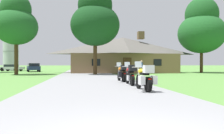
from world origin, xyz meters
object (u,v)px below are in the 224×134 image
at_px(bystander_blue_shirt_near_lodge, 142,67).
at_px(metal_silo_distant, 11,50).
at_px(tree_left_near, 16,22).
at_px(parked_navy_suv_far_left, 33,67).
at_px(tree_right_of_lodge, 202,28).
at_px(tree_by_lodge_front, 95,19).
at_px(motorcycle_red_second_in_row, 130,75).
at_px(motorcycle_orange_farthest_in_row, 122,73).
at_px(parked_silver_sedan_far_left, 11,68).
at_px(motorcycle_yellow_nearest_to_camera, 145,78).

xyz_separation_m(bystander_blue_shirt_near_lodge, metal_silo_distant, (-21.01, 22.99, 3.25)).
xyz_separation_m(tree_left_near, parked_navy_suv_far_left, (-0.20, 11.01, -5.50)).
distance_m(tree_right_of_lodge, metal_silo_distant, 35.99).
bearing_deg(tree_right_of_lodge, metal_silo_distant, 151.20).
bearing_deg(bystander_blue_shirt_near_lodge, tree_by_lodge_front, 99.05).
distance_m(tree_by_lodge_front, tree_right_of_lodge, 16.53).
bearing_deg(metal_silo_distant, motorcycle_red_second_in_row, -65.21).
xyz_separation_m(tree_left_near, metal_silo_distant, (-6.45, 20.48, -2.10)).
relative_size(motorcycle_orange_farthest_in_row, parked_navy_suv_far_left, 0.42).
height_order(metal_silo_distant, parked_silver_sedan_far_left, metal_silo_distant).
relative_size(motorcycle_yellow_nearest_to_camera, bystander_blue_shirt_near_lodge, 1.25).
relative_size(motorcycle_orange_farthest_in_row, bystander_blue_shirt_near_lodge, 1.25).
distance_m(motorcycle_yellow_nearest_to_camera, tree_by_lodge_front, 18.24).
bearing_deg(motorcycle_red_second_in_row, motorcycle_orange_farthest_in_row, 90.96).
bearing_deg(metal_silo_distant, motorcycle_orange_farthest_in_row, -63.62).
relative_size(tree_left_near, parked_silver_sedan_far_left, 2.11).
height_order(motorcycle_yellow_nearest_to_camera, parked_silver_sedan_far_left, motorcycle_yellow_nearest_to_camera).
bearing_deg(motorcycle_red_second_in_row, tree_right_of_lodge, 53.29).
xyz_separation_m(tree_by_lodge_front, metal_silo_distant, (-15.68, 22.21, -2.26)).
xyz_separation_m(tree_by_lodge_front, tree_left_near, (-9.24, 1.73, -0.17)).
relative_size(motorcycle_red_second_in_row, metal_silo_distant, 0.25).
xyz_separation_m(motorcycle_red_second_in_row, parked_silver_sedan_far_left, (-15.21, 31.10, 0.02)).
xyz_separation_m(bystander_blue_shirt_near_lodge, parked_silver_sedan_far_left, (-19.40, 17.66, -0.29)).
xyz_separation_m(motorcycle_orange_farthest_in_row, tree_by_lodge_front, (-1.12, 11.69, 5.84)).
distance_m(motorcycle_yellow_nearest_to_camera, motorcycle_red_second_in_row, 3.03).
height_order(motorcycle_red_second_in_row, parked_navy_suv_far_left, parked_navy_suv_far_left).
height_order(parked_navy_suv_far_left, parked_silver_sedan_far_left, parked_navy_suv_far_left).
height_order(motorcycle_red_second_in_row, tree_by_lodge_front, tree_by_lodge_front).
distance_m(tree_right_of_lodge, tree_left_near, 25.22).
bearing_deg(motorcycle_red_second_in_row, motorcycle_yellow_nearest_to_camera, -89.31).
height_order(motorcycle_yellow_nearest_to_camera, bystander_blue_shirt_near_lodge, bystander_blue_shirt_near_lodge).
distance_m(motorcycle_red_second_in_row, tree_left_near, 19.85).
bearing_deg(parked_navy_suv_far_left, bystander_blue_shirt_near_lodge, -58.15).
bearing_deg(parked_silver_sedan_far_left, tree_left_near, -146.11).
bearing_deg(tree_by_lodge_front, bystander_blue_shirt_near_lodge, -8.34).
xyz_separation_m(motorcycle_red_second_in_row, tree_by_lodge_front, (-1.13, 14.21, 5.82)).
relative_size(tree_by_lodge_front, tree_left_near, 1.06).
relative_size(motorcycle_red_second_in_row, bystander_blue_shirt_near_lodge, 1.25).
bearing_deg(motorcycle_orange_farthest_in_row, tree_right_of_lodge, 44.99).
xyz_separation_m(metal_silo_distant, parked_navy_suv_far_left, (6.24, -9.47, -3.40)).
xyz_separation_m(motorcycle_yellow_nearest_to_camera, tree_left_near, (-10.37, 18.97, 5.67)).
distance_m(tree_right_of_lodge, parked_navy_suv_far_left, 27.03).
bearing_deg(parked_navy_suv_far_left, motorcycle_orange_farthest_in_row, -82.26).
bearing_deg(motorcycle_red_second_in_row, bystander_blue_shirt_near_lodge, 73.44).
relative_size(motorcycle_yellow_nearest_to_camera, tree_by_lodge_front, 0.20).
height_order(tree_right_of_lodge, parked_navy_suv_far_left, tree_right_of_lodge).
height_order(bystander_blue_shirt_near_lodge, parked_silver_sedan_far_left, bystander_blue_shirt_near_lodge).
xyz_separation_m(motorcycle_yellow_nearest_to_camera, metal_silo_distant, (-16.82, 39.45, 3.57)).
bearing_deg(motorcycle_red_second_in_row, metal_silo_distant, 115.53).
bearing_deg(parked_silver_sedan_far_left, motorcycle_yellow_nearest_to_camera, -139.79).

